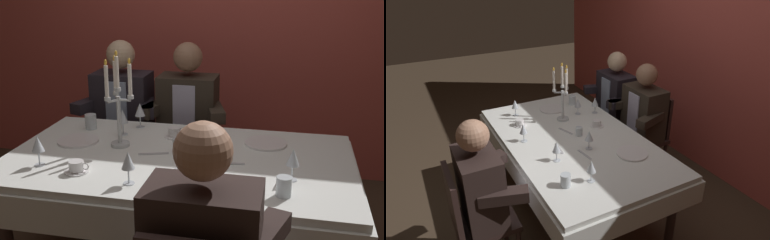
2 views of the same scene
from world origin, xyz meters
The scene contains 22 objects.
back_wall centered at (0.00, 1.66, 1.35)m, with size 6.00×0.12×2.70m, color #BF4B42.
dining_table centered at (0.00, 0.00, 0.62)m, with size 1.94×1.14×0.74m.
candelabra centered at (-0.37, 0.09, 0.99)m, with size 0.15×0.17×0.56m.
dinner_plate_0 centered at (0.46, 0.29, 0.75)m, with size 0.25×0.25×0.01m, color white.
dinner_plate_1 centered at (-0.64, 0.10, 0.75)m, with size 0.25×0.25×0.01m, color white.
wine_glass_0 centered at (0.62, -0.18, 0.86)m, with size 0.07×0.07×0.16m.
wine_glass_1 centered at (-0.36, 0.44, 0.85)m, with size 0.07×0.07×0.16m.
wine_glass_2 centered at (-0.68, -0.28, 0.86)m, with size 0.07×0.07×0.16m.
wine_glass_3 centered at (0.22, 0.03, 0.85)m, with size 0.07×0.07×0.16m.
wine_glass_4 centered at (-0.42, 0.28, 0.86)m, with size 0.07×0.07×0.16m.
wine_glass_5 centered at (0.26, -0.28, 0.86)m, with size 0.07×0.07×0.16m.
wine_glass_6 centered at (-0.15, -0.39, 0.85)m, with size 0.07×0.07×0.16m.
water_tumbler_0 centered at (-0.02, 0.07, 0.78)m, with size 0.06×0.06×0.08m, color silver.
water_tumbler_1 centered at (0.59, -0.36, 0.79)m, with size 0.07×0.07×0.09m, color silver.
water_tumbler_2 centered at (-0.67, 0.34, 0.79)m, with size 0.07×0.07×0.10m, color silver.
coffee_cup_0 centered at (-0.10, 0.30, 0.77)m, with size 0.13×0.12×0.06m.
coffee_cup_1 centered at (-0.45, -0.32, 0.77)m, with size 0.13×0.12×0.06m.
fork_0 centered at (0.11, -0.18, 0.74)m, with size 0.17×0.02×0.01m, color #B7B7BC.
fork_1 centered at (-0.14, 0.00, 0.74)m, with size 0.17×0.02×0.01m, color #B7B7BC.
spoon_2 centered at (0.29, -0.05, 0.74)m, with size 0.17×0.02×0.01m, color #B7B7BC.
seated_diner_0 centered at (-0.65, 0.89, 0.74)m, with size 0.63×0.48×1.24m.
seated_diner_1 centered at (-0.14, 0.89, 0.74)m, with size 0.63×0.48×1.24m.
Camera 1 is at (0.60, -2.35, 1.72)m, focal length 44.19 mm.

